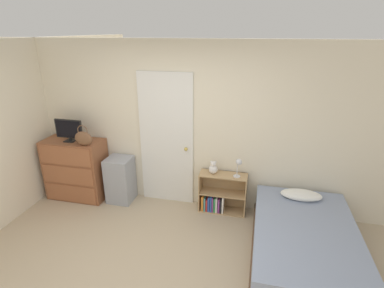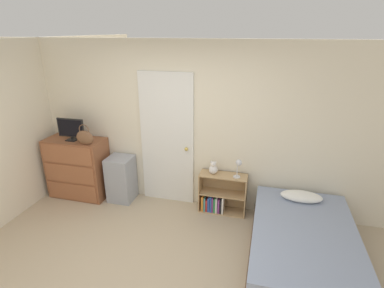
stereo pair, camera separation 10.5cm
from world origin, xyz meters
TOP-DOWN VIEW (x-y plane):
  - wall_back at (0.00, 1.96)m, footprint 10.00×0.06m
  - door_closed at (-0.23, 1.91)m, footprint 0.85×0.09m
  - dresser at (-1.73, 1.67)m, footprint 0.96×0.48m
  - tv at (-1.74, 1.65)m, footprint 0.46×0.16m
  - handbag at (-1.42, 1.52)m, footprint 0.29×0.10m
  - storage_bin at (-0.98, 1.72)m, footprint 0.39×0.38m
  - bookshelf at (0.64, 1.78)m, footprint 0.72×0.27m
  - teddy_bear at (0.54, 1.78)m, footprint 0.13×0.13m
  - desk_lamp at (0.91, 1.74)m, footprint 0.12×0.11m
  - bed at (1.80, 0.94)m, footprint 1.23×1.97m

SIDE VIEW (x-z plane):
  - bed at x=1.80m, z-range -0.05..0.52m
  - bookshelf at x=0.64m, z-range -0.07..0.56m
  - storage_bin at x=-0.98m, z-range 0.00..0.75m
  - dresser at x=-1.73m, z-range 0.00..1.00m
  - teddy_bear at x=0.54m, z-range 0.62..0.82m
  - desk_lamp at x=0.91m, z-range 0.69..0.98m
  - door_closed at x=-0.23m, z-range 0.00..2.10m
  - handbag at x=-1.42m, z-range 0.96..1.29m
  - tv at x=-1.74m, z-range 1.01..1.37m
  - wall_back at x=0.00m, z-range 0.00..2.55m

